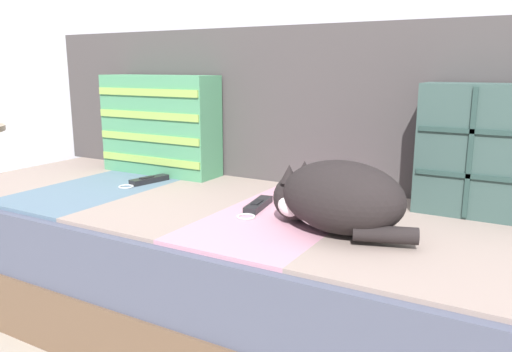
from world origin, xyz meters
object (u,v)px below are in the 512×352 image
object	(u,v)px
couch	(242,263)
game_remote_far	(147,180)
sleeping_cat	(334,198)
throw_pillow_striped	(160,125)
game_remote_near	(257,206)
throw_pillow_quilted	(502,152)

from	to	relation	value
couch	game_remote_far	distance (m)	0.44
sleeping_cat	throw_pillow_striped	bearing A→B (deg)	158.58
couch	game_remote_near	size ratio (longest dim) A/B	10.54
throw_pillow_quilted	throw_pillow_striped	world-z (taller)	throw_pillow_striped
couch	game_remote_near	distance (m)	0.22
throw_pillow_striped	game_remote_far	distance (m)	0.24
throw_pillow_quilted	game_remote_near	xyz separation A→B (m)	(-0.57, -0.24, -0.16)
couch	sleeping_cat	world-z (taller)	sleeping_cat
throw_pillow_striped	game_remote_far	world-z (taller)	throw_pillow_striped
couch	throw_pillow_quilted	bearing A→B (deg)	16.89
throw_pillow_quilted	game_remote_near	size ratio (longest dim) A/B	2.05
couch	game_remote_far	xyz separation A→B (m)	(-0.40, 0.04, 0.20)
game_remote_near	sleeping_cat	bearing A→B (deg)	-15.75
game_remote_near	game_remote_far	bearing A→B (deg)	169.74
sleeping_cat	game_remote_near	xyz separation A→B (m)	(-0.25, 0.07, -0.07)
throw_pillow_quilted	throw_pillow_striped	xyz separation A→B (m)	(-1.11, -0.00, 0.01)
sleeping_cat	game_remote_far	xyz separation A→B (m)	(-0.72, 0.16, -0.07)
throw_pillow_quilted	sleeping_cat	bearing A→B (deg)	-136.31
sleeping_cat	throw_pillow_quilted	bearing A→B (deg)	43.69
throw_pillow_striped	game_remote_near	xyz separation A→B (m)	(0.54, -0.24, -0.17)
throw_pillow_striped	game_remote_near	world-z (taller)	throw_pillow_striped
sleeping_cat	game_remote_far	bearing A→B (deg)	167.82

